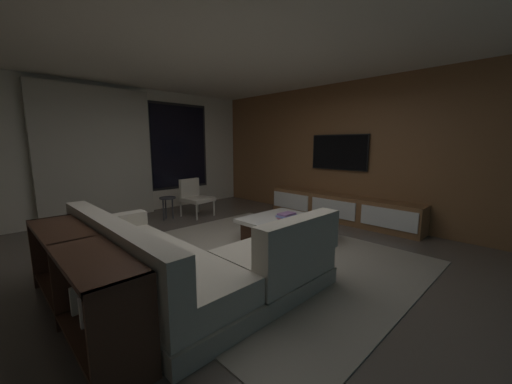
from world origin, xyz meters
name	(u,v)px	position (x,y,z in m)	size (l,w,h in m)	color
floor	(235,261)	(0.00, 0.00, 0.00)	(9.20, 9.20, 0.00)	#564C44
back_wall_with_window	(121,152)	(-0.06, 3.62, 1.34)	(6.60, 0.30, 2.70)	beige
media_wall	(353,152)	(3.06, 0.00, 1.35)	(0.12, 7.80, 2.70)	brown
ceiling	(233,41)	(0.00, 0.00, 2.70)	(8.20, 8.20, 0.00)	beige
area_rug	(259,255)	(0.35, -0.10, 0.01)	(3.20, 3.80, 0.01)	gray
sectional_couch	(183,264)	(-0.89, -0.22, 0.29)	(1.98, 2.50, 0.82)	#A49C8C
coffee_table	(285,229)	(1.08, 0.05, 0.19)	(1.16, 1.16, 0.36)	#3D2317
book_stack_on_coffee_table	(287,216)	(1.02, -0.02, 0.42)	(0.30, 0.20, 0.12)	beige
accent_chair_near_window	(194,195)	(0.98, 2.48, 0.43)	(0.61, 0.63, 0.78)	#B2ADA0
side_stool	(167,201)	(0.40, 2.56, 0.37)	(0.32, 0.32, 0.46)	#333338
media_console	(341,209)	(2.77, 0.05, 0.25)	(0.46, 3.10, 0.52)	brown
mounted_tv	(339,152)	(2.95, 0.25, 1.35)	(0.05, 1.21, 0.70)	black
console_table_behind_couch	(78,276)	(-1.80, -0.09, 0.42)	(0.40, 2.10, 0.74)	#3D2317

